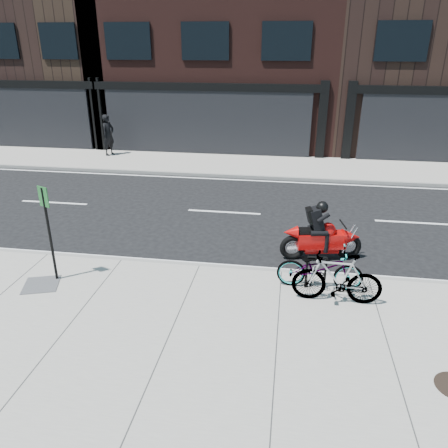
% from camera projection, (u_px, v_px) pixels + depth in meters
% --- Properties ---
extents(ground, '(120.00, 120.00, 0.00)m').
position_uv_depth(ground, '(214.00, 237.00, 12.55)').
color(ground, black).
rests_on(ground, ground).
extents(sidewalk_near, '(60.00, 6.00, 0.13)m').
position_uv_depth(sidewalk_near, '(166.00, 346.00, 7.97)').
color(sidewalk_near, gray).
rests_on(sidewalk_near, ground).
extents(sidewalk_far, '(60.00, 3.50, 0.13)m').
position_uv_depth(sidewalk_far, '(244.00, 165.00, 19.59)').
color(sidewalk_far, gray).
rests_on(sidewalk_far, ground).
extents(building_midwest, '(10.00, 10.00, 12.00)m').
position_uv_depth(building_midwest, '(51.00, 26.00, 25.12)').
color(building_midwest, black).
rests_on(building_midwest, ground).
extents(bike_rack, '(0.46, 0.09, 0.77)m').
position_uv_depth(bike_rack, '(316.00, 269.00, 9.57)').
color(bike_rack, black).
rests_on(bike_rack, sidewalk_near).
extents(bicycle_front, '(1.88, 0.70, 0.98)m').
position_uv_depth(bicycle_front, '(320.00, 268.00, 9.55)').
color(bicycle_front, gray).
rests_on(bicycle_front, sidewalk_near).
extents(bicycle_rear, '(1.86, 0.56, 1.11)m').
position_uv_depth(bicycle_rear, '(337.00, 278.00, 9.02)').
color(bicycle_rear, gray).
rests_on(bicycle_rear, sidewalk_near).
extents(motorcycle, '(2.10, 0.70, 1.58)m').
position_uv_depth(motorcycle, '(325.00, 236.00, 11.08)').
color(motorcycle, black).
rests_on(motorcycle, ground).
extents(pedestrian, '(0.66, 0.81, 1.91)m').
position_uv_depth(pedestrian, '(108.00, 135.00, 20.72)').
color(pedestrian, black).
rests_on(pedestrian, sidewalk_far).
extents(utility_grate, '(0.95, 0.95, 0.02)m').
position_uv_depth(utility_grate, '(41.00, 285.00, 9.84)').
color(utility_grate, '#505053').
rests_on(utility_grate, sidewalk_near).
extents(sign_post, '(0.29, 0.14, 2.24)m').
position_uv_depth(sign_post, '(48.00, 226.00, 9.57)').
color(sign_post, black).
rests_on(sign_post, sidewalk_near).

